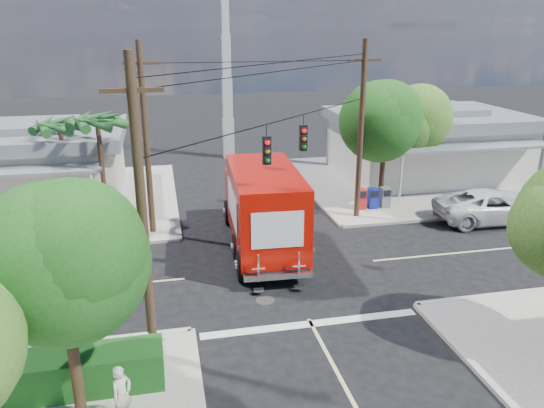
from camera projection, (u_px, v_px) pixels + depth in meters
name	position (u px, v px, depth m)	size (l,w,h in m)	color
ground	(282.00, 269.00, 21.88)	(120.00, 120.00, 0.00)	black
sidewalk_ne	(408.00, 181.00, 34.10)	(14.12, 14.12, 0.14)	gray
sidewalk_nw	(50.00, 204.00, 29.77)	(14.12, 14.12, 0.14)	gray
road_markings	(291.00, 286.00, 20.51)	(32.00, 32.00, 0.01)	beige
building_ne	(426.00, 142.00, 34.71)	(11.80, 10.20, 4.50)	silver
building_nw	(29.00, 161.00, 30.32)	(10.80, 10.20, 4.30)	beige
radio_tower	(227.00, 82.00, 38.70)	(0.80, 0.80, 17.00)	silver
tree_sw_front	(61.00, 267.00, 12.12)	(3.88, 3.78, 6.03)	#422D1C
tree_ne_front	(386.00, 121.00, 28.05)	(4.21, 4.14, 6.66)	#422D1C
tree_ne_back	(412.00, 123.00, 30.79)	(3.77, 3.66, 5.82)	#422D1C
palm_nw_front	(97.00, 124.00, 25.72)	(3.01, 3.08, 5.59)	#422D1C
palm_nw_back	(60.00, 127.00, 26.83)	(3.01, 3.08, 5.19)	#422D1C
utility_poles	(236.00, 152.00, 21.56)	(12.00, 10.68, 9.00)	#473321
picket_fence	(58.00, 358.00, 14.92)	(5.94, 0.06, 1.00)	silver
hedge_sw	(46.00, 376.00, 14.14)	(6.20, 1.20, 1.10)	#134416
vending_boxes	(373.00, 198.00, 28.70)	(1.90, 0.50, 1.10)	red
delivery_truck	(262.00, 207.00, 23.42)	(3.26, 9.00, 3.83)	black
parked_car	(493.00, 206.00, 27.04)	(2.70, 5.85, 1.63)	silver
pedestrian	(122.00, 395.00, 13.04)	(0.58, 0.38, 1.59)	beige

